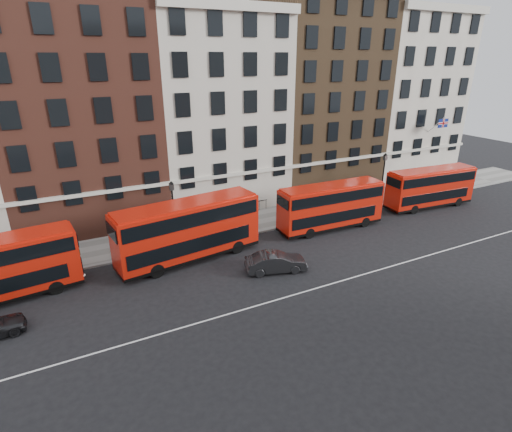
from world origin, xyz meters
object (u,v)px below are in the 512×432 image
car_front (276,262)px  traffic_light (428,175)px  bus_b (188,230)px  bus_d (430,187)px  bus_c (331,206)px

car_front → traffic_light: bearing=-57.1°
bus_b → bus_d: bearing=-7.8°
bus_c → car_front: (-8.23, -4.65, -1.50)m
bus_d → car_front: bearing=-163.0°
bus_c → car_front: size_ratio=2.25×
bus_c → traffic_light: size_ratio=3.05×
traffic_light → bus_c: bearing=-170.2°
bus_c → traffic_light: bearing=11.7°
bus_b → bus_d: bus_b is taller
bus_b → traffic_light: bus_b is taller
bus_d → traffic_light: 3.72m
bus_b → bus_c: (13.28, 0.01, -0.28)m
bus_c → traffic_light: bus_c is taller
bus_b → bus_c: 13.28m
bus_c → car_front: 9.57m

